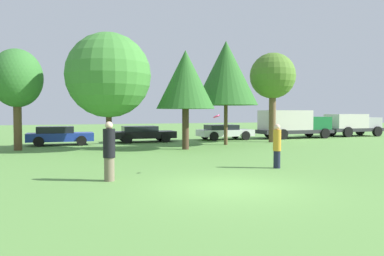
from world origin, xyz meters
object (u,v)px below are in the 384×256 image
person_catcher (277,146)px  delivery_truck_green (293,123)px  tree_2 (108,75)px  tree_1 (17,79)px  tree_3 (185,80)px  frisbee (217,116)px  parked_car_black (143,133)px  tree_4 (226,73)px  parked_car_blue (59,135)px  delivery_truck_silver (352,124)px  person_thrower (109,151)px  parked_car_white (224,131)px  tree_5 (273,77)px

person_catcher → delivery_truck_green: 17.34m
person_catcher → tree_2: 10.86m
tree_1 → tree_3: (8.99, -2.82, 0.00)m
frisbee → tree_3: 9.02m
parked_car_black → delivery_truck_green: bearing=-0.2°
tree_2 → tree_4: tree_4 is taller
frisbee → parked_car_blue: size_ratio=0.06×
delivery_truck_silver → parked_car_black: bearing=-178.5°
person_thrower → parked_car_blue: (-1.20, 13.96, -0.28)m
tree_1 → parked_car_blue: tree_1 is taller
person_thrower → tree_2: tree_2 is taller
person_catcher → delivery_truck_silver: (17.28, 13.97, 0.26)m
frisbee → parked_car_white: 16.38m
parked_car_white → delivery_truck_silver: delivery_truck_silver is taller
person_thrower → frisbee: frisbee is taller
parked_car_white → tree_1: bearing=-165.5°
person_thrower → frisbee: size_ratio=7.44×
tree_1 → tree_5: size_ratio=0.89×
tree_1 → tree_2: size_ratio=0.87×
frisbee → tree_5: size_ratio=0.04×
tree_4 → parked_car_black: (-4.55, 4.20, -4.07)m
tree_4 → parked_car_white: size_ratio=1.58×
parked_car_white → person_catcher: bearing=-106.0°
tree_4 → parked_car_black: bearing=137.3°
frisbee → tree_1: size_ratio=0.04×
tree_4 → delivery_truck_green: size_ratio=1.05×
parked_car_black → tree_5: bearing=-19.1°
tree_4 → delivery_truck_green: (7.99, 3.72, -3.45)m
tree_5 → delivery_truck_silver: bearing=16.9°
tree_3 → delivery_truck_silver: 19.24m
tree_4 → tree_5: size_ratio=1.06×
frisbee → tree_3: bearing=77.0°
tree_4 → parked_car_black: tree_4 is taller
parked_car_blue → parked_car_white: (12.13, 0.50, -0.00)m
person_thrower → delivery_truck_green: size_ratio=0.29×
parked_car_blue → tree_4: bearing=-17.5°
tree_4 → tree_3: bearing=-151.7°
tree_1 → parked_car_black: (7.94, 3.25, -3.36)m
parked_car_black → parked_car_white: bearing=1.3°
tree_3 → delivery_truck_green: size_ratio=0.88×
tree_2 → parked_car_white: 11.38m
frisbee → tree_4: size_ratio=0.04×
person_thrower → tree_4: bearing=45.2°
parked_car_black → parked_car_blue: bearing=-172.2°
tree_3 → delivery_truck_green: (11.48, 5.59, -2.74)m
tree_5 → frisbee: bearing=-130.3°
tree_5 → delivery_truck_green: bearing=36.6°
person_thrower → parked_car_white: size_ratio=0.43×
tree_3 → delivery_truck_green: 13.06m
tree_4 → parked_car_white: tree_4 is taller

